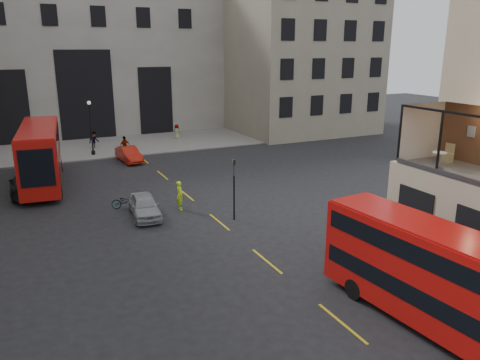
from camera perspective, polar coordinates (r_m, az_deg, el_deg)
name	(u,v)px	position (r m, az deg, el deg)	size (l,w,h in m)	color
ground	(382,311)	(20.35, 16.94, -15.04)	(140.00, 140.00, 0.00)	black
gateway	(77,55)	(60.98, -19.28, 14.22)	(35.00, 10.60, 18.00)	#A09C95
building_right	(291,46)	(61.68, 6.29, 15.93)	(16.60, 18.60, 20.00)	gray
pavement_far	(87,147)	(51.94, -18.10, 3.79)	(40.00, 12.00, 0.12)	slate
traffic_light_near	(234,182)	(28.14, -0.73, -0.22)	(0.16, 0.20, 3.80)	black
street_lamp_b	(91,132)	(47.62, -17.66, 5.65)	(0.36, 0.36, 5.33)	black
bus_near	(440,276)	(18.84, 23.17, -10.67)	(3.15, 10.04, 3.94)	#AD0E0C
bus_far	(41,152)	(38.55, -23.13, 3.12)	(3.67, 11.62, 4.56)	#A9100B
car_a	(145,206)	(29.75, -11.54, -3.12)	(1.67, 4.14, 1.41)	gray
car_b	(129,154)	(44.48, -13.38, 3.05)	(1.46, 4.19, 1.38)	#B1180A
car_c	(26,185)	(36.78, -24.67, -0.53)	(2.12, 5.22, 1.51)	black
bicycle	(126,201)	(31.64, -13.75, -2.54)	(0.64, 1.83, 0.96)	gray
cyclist	(180,195)	(30.68, -7.34, -1.86)	(0.70, 0.46, 1.91)	#CBFF1A
pedestrian_b	(94,140)	(51.09, -17.40, 4.66)	(1.21, 0.69, 1.87)	gray
pedestrian_c	(125,146)	(47.15, -13.85, 4.06)	(1.12, 0.47, 1.91)	gray
pedestrian_d	(177,132)	(54.29, -7.72, 5.82)	(0.87, 0.56, 1.77)	gray
cafe_table_far	(439,158)	(24.31, 23.13, 2.51)	(0.65, 0.65, 0.81)	white
cafe_chair_d	(447,157)	(25.88, 23.94, 2.60)	(0.58, 0.58, 0.96)	tan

